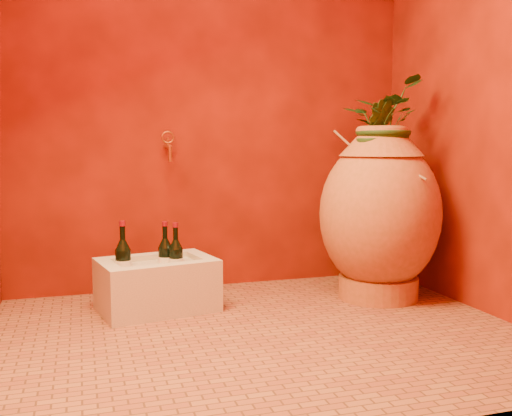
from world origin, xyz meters
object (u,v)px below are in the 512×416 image
object	(u,v)px
stone_basin	(157,286)
amphora	(380,214)
wine_bottle_a	(123,263)
wine_bottle_b	(165,259)
wine_bottle_c	(176,261)
wall_tap	(168,145)

from	to	relation	value
stone_basin	amphora	bearing A→B (deg)	-5.84
amphora	wine_bottle_a	xyz separation A→B (m)	(-1.45, 0.09, -0.22)
stone_basin	wine_bottle_b	xyz separation A→B (m)	(0.05, 0.03, 0.14)
wine_bottle_c	wall_tap	bearing A→B (deg)	86.15
wine_bottle_c	amphora	bearing A→B (deg)	-5.50
wine_bottle_a	wall_tap	distance (m)	0.80
wine_bottle_a	wall_tap	xyz separation A→B (m)	(0.31, 0.40, 0.61)
wine_bottle_a	wine_bottle_b	bearing A→B (deg)	17.76
stone_basin	wall_tap	world-z (taller)	wall_tap
wine_bottle_b	amphora	bearing A→B (deg)	-7.67
stone_basin	wine_bottle_b	distance (m)	0.15
amphora	wine_bottle_b	world-z (taller)	amphora
amphora	wine_bottle_c	bearing A→B (deg)	174.50
wine_bottle_c	wine_bottle_a	bearing A→B (deg)	-175.42
amphora	wall_tap	size ratio (longest dim) A/B	5.48
wine_bottle_b	wine_bottle_a	bearing A→B (deg)	-162.24
wine_bottle_a	wine_bottle_c	distance (m)	0.28
stone_basin	wine_bottle_c	distance (m)	0.17
wine_bottle_a	wine_bottle_c	world-z (taller)	wine_bottle_a
wall_tap	wine_bottle_a	bearing A→B (deg)	-127.17
wine_bottle_b	wall_tap	world-z (taller)	wall_tap
stone_basin	wall_tap	size ratio (longest dim) A/B	3.65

